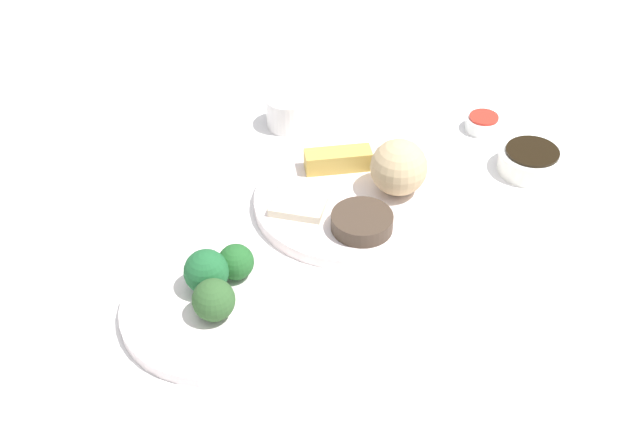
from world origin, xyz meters
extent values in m
cube|color=white|center=(0.00, 0.00, 0.01)|extent=(2.20, 2.20, 0.02)
cylinder|color=white|center=(0.05, -0.01, 0.03)|extent=(0.26, 0.26, 0.02)
sphere|color=tan|center=(-0.01, -0.04, 0.08)|extent=(0.08, 0.08, 0.08)
cube|color=gold|center=(0.08, -0.07, 0.05)|extent=(0.10, 0.07, 0.03)
cube|color=beige|center=(0.11, 0.02, 0.04)|extent=(0.07, 0.08, 0.01)
cylinder|color=#433427|center=(0.02, 0.05, 0.05)|extent=(0.08, 0.08, 0.02)
cylinder|color=white|center=(0.15, 0.23, 0.03)|extent=(0.23, 0.23, 0.01)
sphere|color=#30592A|center=(0.15, 0.24, 0.06)|extent=(0.05, 0.05, 0.05)
sphere|color=#1F6031|center=(0.17, 0.20, 0.06)|extent=(0.05, 0.05, 0.05)
sphere|color=#235E27|center=(0.14, 0.17, 0.06)|extent=(0.04, 0.04, 0.04)
cylinder|color=white|center=(-0.18, -0.16, 0.04)|extent=(0.09, 0.09, 0.03)
cylinder|color=black|center=(-0.18, -0.16, 0.05)|extent=(0.08, 0.08, 0.00)
cylinder|color=white|center=(-0.10, -0.25, 0.03)|extent=(0.05, 0.05, 0.02)
cylinder|color=red|center=(-0.10, -0.25, 0.04)|extent=(0.04, 0.04, 0.00)
cylinder|color=silver|center=(0.19, -0.18, 0.04)|extent=(0.07, 0.07, 0.05)
camera|label=1|loc=(-0.15, 0.87, 0.75)|focal=47.23mm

